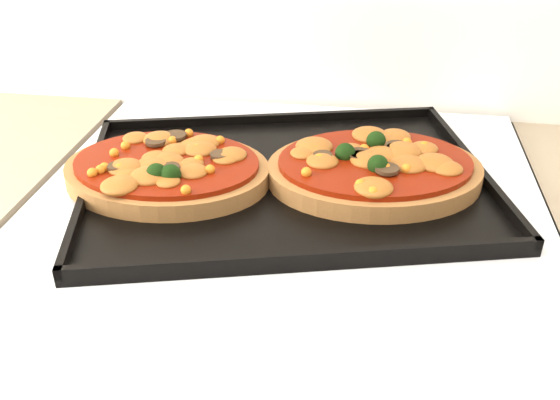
# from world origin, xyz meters

# --- Properties ---
(baking_tray) EXTENTS (0.54, 0.45, 0.02)m
(baking_tray) POSITION_xyz_m (0.01, 1.74, 0.92)
(baking_tray) COLOR black
(baking_tray) RESTS_ON stove
(pizza_left) EXTENTS (0.24, 0.18, 0.04)m
(pizza_left) POSITION_xyz_m (-0.13, 1.71, 0.94)
(pizza_left) COLOR #A86E3A
(pizza_left) RESTS_ON baking_tray
(pizza_right) EXTENTS (0.28, 0.23, 0.04)m
(pizza_right) POSITION_xyz_m (0.11, 1.75, 0.94)
(pizza_right) COLOR #A86E3A
(pizza_right) RESTS_ON baking_tray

